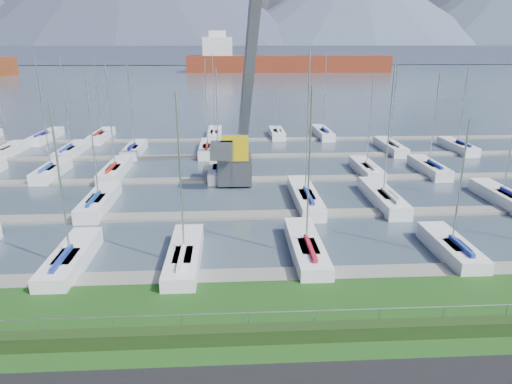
{
  "coord_description": "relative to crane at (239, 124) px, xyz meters",
  "views": [
    {
      "loc": [
        -1.66,
        -17.76,
        12.66
      ],
      "look_at": [
        0.0,
        12.0,
        3.0
      ],
      "focal_mm": 32.0,
      "sensor_mm": 36.0,
      "label": 1
    }
  ],
  "objects": [
    {
      "name": "water",
      "position": [
        0.87,
        233.96,
        -5.73
      ],
      "size": [
        800.0,
        540.0,
        0.2
      ],
      "primitive_type": "cube",
      "color": "#3D4B59"
    },
    {
      "name": "sailboat_fleet",
      "position": [
        -4.42,
        1.44,
        0.01
      ],
      "size": [
        73.47,
        49.18,
        12.86
      ],
      "color": "maroon",
      "rests_on": "water"
    },
    {
      "name": "cargo_ship_mid",
      "position": [
        23.62,
        188.8,
        -1.78
      ],
      "size": [
        98.76,
        19.15,
        21.5
      ],
      "rotation": [
        0.0,
        0.0,
        -0.01
      ],
      "color": "maroon",
      "rests_on": "water"
    },
    {
      "name": "foothill",
      "position": [
        0.87,
        303.96,
        0.67
      ],
      "size": [
        900.0,
        80.0,
        12.0
      ],
      "primitive_type": "cube",
      "color": "#3F475D",
      "rests_on": "water"
    },
    {
      "name": "path",
      "position": [
        0.87,
        -29.04,
        -5.32
      ],
      "size": [
        160.0,
        2.0,
        0.04
      ],
      "primitive_type": "cube",
      "color": "black",
      "rests_on": "grass"
    },
    {
      "name": "fence",
      "position": [
        0.87,
        -26.04,
        -4.13
      ],
      "size": [
        80.0,
        0.04,
        0.04
      ],
      "primitive_type": "cylinder",
      "rotation": [
        0.0,
        1.57,
        0.0
      ],
      "color": "gray",
      "rests_on": "grass"
    },
    {
      "name": "docks",
      "position": [
        0.87,
        -0.04,
        -5.55
      ],
      "size": [
        90.0,
        41.6,
        0.25
      ],
      "color": "slate",
      "rests_on": "water"
    },
    {
      "name": "crane",
      "position": [
        0.0,
        0.0,
        0.0
      ],
      "size": [
        5.34,
        13.25,
        22.35
      ],
      "rotation": [
        0.0,
        0.0,
        -0.03
      ],
      "color": "#525559",
      "rests_on": "water"
    },
    {
      "name": "mountains",
      "position": [
        8.22,
        378.58,
        41.35
      ],
      "size": [
        1190.0,
        360.0,
        115.0
      ],
      "color": "#445164",
      "rests_on": "water"
    },
    {
      "name": "hedge",
      "position": [
        0.87,
        -26.44,
        -4.98
      ],
      "size": [
        80.0,
        0.7,
        0.7
      ],
      "primitive_type": "cube",
      "color": "#1E3513",
      "rests_on": "grass"
    }
  ]
}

